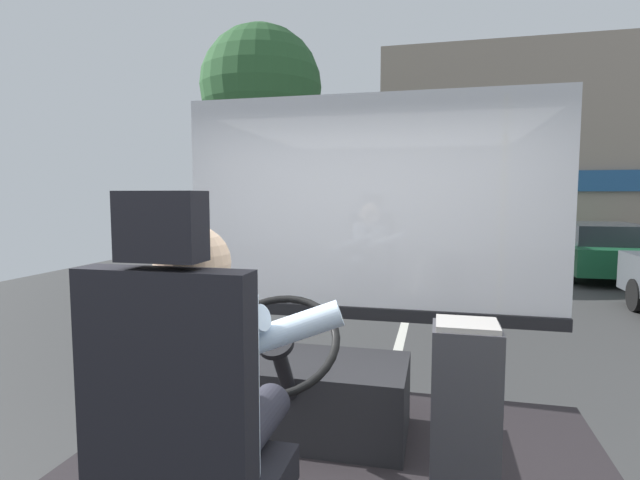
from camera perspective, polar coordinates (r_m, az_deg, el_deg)
The scene contains 10 objects.
ground at distance 10.57m, azimuth 10.91°, elevation -5.47°, with size 18.00×44.00×0.06m.
driver_seat at distance 1.58m, azimuth -15.14°, elevation -22.91°, with size 0.48×0.48×1.31m.
bus_driver at distance 1.60m, azimuth -13.36°, elevation -15.64°, with size 0.79×0.61×0.76m.
steering_console at distance 2.79m, azimuth -1.84°, elevation -17.34°, with size 1.10×1.03×0.82m.
fare_box at distance 2.11m, azimuth 16.41°, elevation -19.91°, with size 0.26×0.22×0.81m.
windshield_panel at distance 3.24m, azimuth 5.54°, elevation 0.81°, with size 2.50×0.08×1.48m.
street_tree at distance 12.36m, azimuth -6.85°, elevation 17.06°, with size 2.89×2.89×5.94m.
shop_building at distance 18.56m, azimuth 27.35°, elevation 8.74°, with size 12.32×4.93×6.49m.
parked_car_green at distance 13.41m, azimuth 29.70°, elevation -0.90°, with size 1.99×4.08×1.26m.
parked_car_blue at distance 18.70m, azimuth 26.50°, elevation 1.08°, with size 2.03×4.48×1.44m.
Camera 1 is at (0.45, -1.58, 1.92)m, focal length 27.55 mm.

